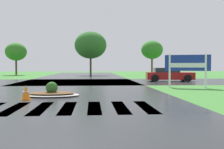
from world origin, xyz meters
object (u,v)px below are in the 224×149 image
Objects in this scene: estate_billboard at (187,65)px; traffic_cone at (26,93)px; median_island at (52,93)px; car_silver_hatch at (169,75)px.

estate_billboard is 10.50m from traffic_cone.
median_island is 4.17× the size of traffic_cone.
car_silver_hatch reaches higher than median_island.
estate_billboard is at bearing 26.79° from median_island.
estate_billboard is at bearing 30.57° from traffic_cone.
traffic_cone is at bearing 52.83° from estate_billboard.
median_island is at bearing 49.04° from estate_billboard.
median_island is 1.52m from traffic_cone.
estate_billboard is 7.15m from car_silver_hatch.
car_silver_hatch is at bearing 51.33° from traffic_cone.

